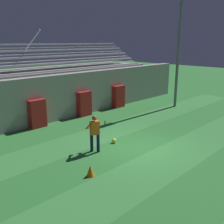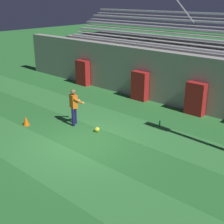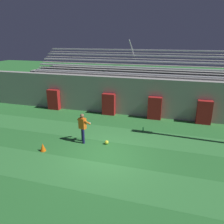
# 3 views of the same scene
# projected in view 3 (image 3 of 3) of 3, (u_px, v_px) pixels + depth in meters

# --- Properties ---
(ground_plane) EXTENTS (80.00, 80.00, 0.00)m
(ground_plane) POSITION_uv_depth(u_px,v_px,m) (106.00, 156.00, 10.75)
(ground_plane) COLOR #2D7533
(turf_stripe_mid) EXTENTS (28.00, 2.14, 0.01)m
(turf_stripe_mid) POSITION_uv_depth(u_px,v_px,m) (94.00, 176.00, 9.19)
(turf_stripe_mid) COLOR #38843D
(turf_stripe_mid) RESTS_ON ground
(turf_stripe_far) EXTENTS (28.00, 2.14, 0.01)m
(turf_stripe_far) POSITION_uv_depth(u_px,v_px,m) (119.00, 135.00, 13.09)
(turf_stripe_far) COLOR #38843D
(turf_stripe_far) RESTS_ON ground
(back_wall) EXTENTS (24.00, 0.60, 2.80)m
(back_wall) POSITION_uv_depth(u_px,v_px,m) (133.00, 96.00, 16.21)
(back_wall) COLOR #999691
(back_wall) RESTS_ON ground
(padding_pillar_gate_left) EXTENTS (0.95, 0.44, 1.61)m
(padding_pillar_gate_left) POSITION_uv_depth(u_px,v_px,m) (109.00, 104.00, 16.36)
(padding_pillar_gate_left) COLOR #B21E1E
(padding_pillar_gate_left) RESTS_ON ground
(padding_pillar_gate_right) EXTENTS (0.95, 0.44, 1.61)m
(padding_pillar_gate_right) POSITION_uv_depth(u_px,v_px,m) (155.00, 108.00, 15.45)
(padding_pillar_gate_right) COLOR #B21E1E
(padding_pillar_gate_right) RESTS_ON ground
(padding_pillar_far_left) EXTENTS (0.95, 0.44, 1.61)m
(padding_pillar_far_left) POSITION_uv_depth(u_px,v_px,m) (54.00, 100.00, 17.60)
(padding_pillar_far_left) COLOR #B21E1E
(padding_pillar_far_left) RESTS_ON ground
(padding_pillar_far_right) EXTENTS (0.95, 0.44, 1.61)m
(padding_pillar_far_right) POSITION_uv_depth(u_px,v_px,m) (204.00, 112.00, 14.57)
(padding_pillar_far_right) COLOR #B21E1E
(padding_pillar_far_right) RESTS_ON ground
(bleacher_stand) EXTENTS (18.00, 4.05, 5.43)m
(bleacher_stand) POSITION_uv_depth(u_px,v_px,m) (138.00, 88.00, 18.30)
(bleacher_stand) COLOR #999691
(bleacher_stand) RESTS_ON ground
(goalkeeper) EXTENTS (0.68, 0.66, 1.67)m
(goalkeeper) POSITION_uv_depth(u_px,v_px,m) (83.00, 126.00, 11.90)
(goalkeeper) COLOR #19194C
(goalkeeper) RESTS_ON ground
(soccer_ball) EXTENTS (0.22, 0.22, 0.22)m
(soccer_ball) POSITION_uv_depth(u_px,v_px,m) (107.00, 142.00, 11.91)
(soccer_ball) COLOR yellow
(soccer_ball) RESTS_ON ground
(traffic_cone) EXTENTS (0.30, 0.30, 0.42)m
(traffic_cone) POSITION_uv_depth(u_px,v_px,m) (43.00, 147.00, 11.17)
(traffic_cone) COLOR orange
(traffic_cone) RESTS_ON ground
(water_bottle) EXTENTS (0.07, 0.07, 0.24)m
(water_bottle) POSITION_uv_depth(u_px,v_px,m) (143.00, 129.00, 13.60)
(water_bottle) COLOR green
(water_bottle) RESTS_ON ground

